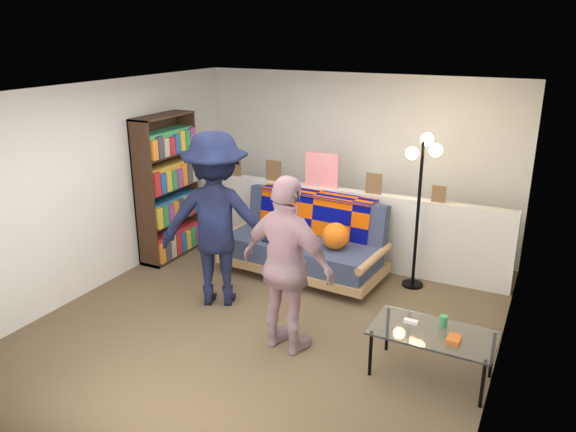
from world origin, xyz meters
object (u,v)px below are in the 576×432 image
object	(u,v)px
bookshelf	(167,192)
coffee_table	(434,335)
person_left	(216,220)
floor_lamp	(422,181)
futon_sofa	(306,243)
person_right	(287,266)

from	to	relation	value
bookshelf	coffee_table	world-z (taller)	bookshelf
bookshelf	person_left	size ratio (longest dim) A/B	0.98
coffee_table	floor_lamp	xyz separation A→B (m)	(-0.61, 1.80, 0.88)
futon_sofa	coffee_table	distance (m)	2.46
bookshelf	floor_lamp	size ratio (longest dim) A/B	1.04
person_left	person_right	bearing A→B (deg)	130.25
futon_sofa	person_right	distance (m)	1.83
bookshelf	person_left	xyz separation A→B (m)	(1.34, -0.86, 0.08)
floor_lamp	person_right	size ratio (longest dim) A/B	1.06
bookshelf	person_right	size ratio (longest dim) A/B	1.11
futon_sofa	coffee_table	world-z (taller)	futon_sofa
futon_sofa	bookshelf	distance (m)	1.98
bookshelf	person_left	world-z (taller)	person_left
coffee_table	futon_sofa	bearing A→B (deg)	141.54
coffee_table	person_right	distance (m)	1.43
bookshelf	floor_lamp	distance (m)	3.29
bookshelf	floor_lamp	bearing A→B (deg)	9.42
futon_sofa	person_left	bearing A→B (deg)	-116.84
coffee_table	person_left	size ratio (longest dim) A/B	0.56
person_right	person_left	bearing A→B (deg)	-15.53
coffee_table	floor_lamp	distance (m)	2.09
floor_lamp	person_right	bearing A→B (deg)	-110.97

